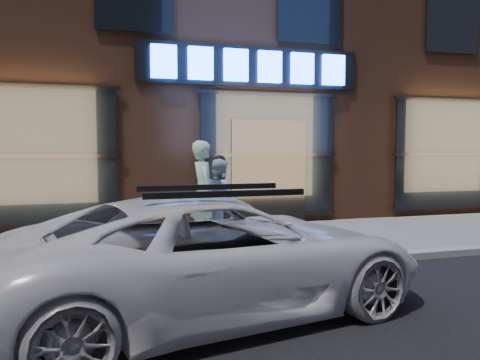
{
  "coord_description": "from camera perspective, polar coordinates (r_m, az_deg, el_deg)",
  "views": [
    {
      "loc": [
        -3.67,
        -6.27,
        1.77
      ],
      "look_at": [
        -1.37,
        1.6,
        1.2
      ],
      "focal_mm": 35.0,
      "sensor_mm": 36.0,
      "label": 1
    }
  ],
  "objects": [
    {
      "name": "ground",
      "position": [
        7.48,
        13.87,
        -9.84
      ],
      "size": [
        90.0,
        90.0,
        0.0
      ],
      "primitive_type": "plane",
      "color": "slate",
      "rests_on": "ground"
    },
    {
      "name": "curb",
      "position": [
        7.46,
        13.87,
        -9.39
      ],
      "size": [
        60.0,
        0.25,
        0.12
      ],
      "primitive_type": "cube",
      "color": "gray",
      "rests_on": "ground"
    },
    {
      "name": "storefront_building",
      "position": [
        15.1,
        -1.89,
        16.91
      ],
      "size": [
        30.2,
        8.28,
        10.3
      ],
      "color": "#54301E",
      "rests_on": "ground"
    },
    {
      "name": "man_bowtie",
      "position": [
        8.58,
        -4.49,
        -1.53
      ],
      "size": [
        0.48,
        0.71,
        1.9
      ],
      "primitive_type": "imported",
      "rotation": [
        0.0,
        0.0,
        1.61
      ],
      "color": "#BEF9CD",
      "rests_on": "ground"
    },
    {
      "name": "man_cap",
      "position": [
        9.13,
        -2.46,
        -2.25
      ],
      "size": [
        0.75,
        0.87,
        1.56
      ],
      "primitive_type": "imported",
      "rotation": [
        0.0,
        0.0,
        1.8
      ],
      "color": "silver",
      "rests_on": "ground"
    },
    {
      "name": "white_suv",
      "position": [
        5.02,
        -2.81,
        -9.09
      ],
      "size": [
        4.91,
        2.97,
        1.27
      ],
      "primitive_type": "imported",
      "rotation": [
        0.0,
        0.0,
        1.77
      ],
      "color": "silver",
      "rests_on": "ground"
    }
  ]
}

